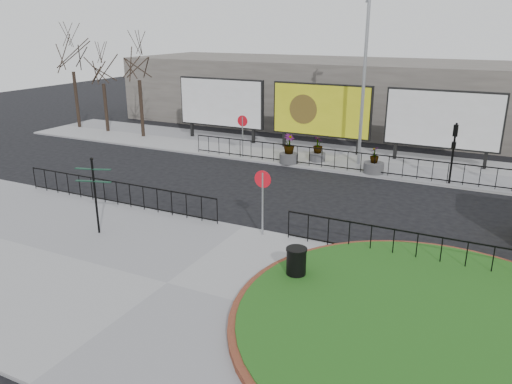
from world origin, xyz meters
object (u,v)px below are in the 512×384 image
Objects in this scene: fingerpost_sign at (95,188)px; planter_a at (289,152)px; litter_bin at (296,264)px; lamp_post at (364,78)px; planter_c at (374,165)px; billboard_mid at (321,111)px; planter_b at (318,152)px.

fingerpost_sign reaches higher than planter_a.
litter_bin is at bearing -66.27° from planter_a.
lamp_post is 15.52m from fingerpost_sign.
lamp_post is 5.62× the size of planter_a.
planter_c reaches higher than litter_bin.
litter_bin is (4.93, -16.08, -1.94)m from billboard_mid.
planter_b is at bearing 41.62° from planter_a.
lamp_post reaches higher than planter_a.
fingerpost_sign is (-6.08, -13.96, -2.95)m from lamp_post.
billboard_mid is 4.43× the size of planter_c.
lamp_post reaches higher than billboard_mid.
fingerpost_sign is 1.77× the size of planter_a.
litter_bin is (8.01, -0.14, -1.22)m from fingerpost_sign.
litter_bin is at bearing -82.24° from lamp_post.
planter_a is at bearing -178.25° from planter_c.
billboard_mid reaches higher than planter_c.
planter_a is 1.74m from planter_b.
billboard_mid reaches higher than planter_a.
fingerpost_sign is 14.10m from planter_b.
billboard_mid is 16.25m from fingerpost_sign.
billboard_mid is 3.19m from planter_b.
lamp_post is at bearing 24.11° from planter_a.
billboard_mid is 4.35× the size of planter_b.
litter_bin is (1.92, -14.11, -4.17)m from lamp_post.
planter_a is (-3.58, -1.60, -4.10)m from lamp_post.
lamp_post is 14.84m from litter_bin.
litter_bin is 12.67m from planter_c.
planter_b is (1.30, 1.15, -0.07)m from planter_a.
planter_c is (7.28, 12.51, -1.32)m from fingerpost_sign.
planter_a is 1.17× the size of planter_c.
billboard_mid is 16.93m from litter_bin.
planter_b is (-4.20, 13.66, -0.00)m from litter_bin.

